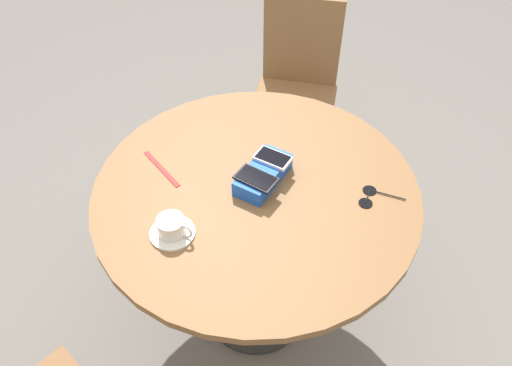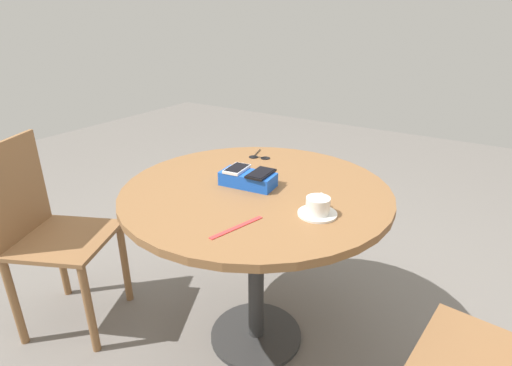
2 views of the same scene
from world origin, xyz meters
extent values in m
plane|color=slate|center=(0.00, 0.00, 0.00)|extent=(8.00, 8.00, 0.00)
cylinder|color=#2D2D2D|center=(0.00, 0.00, 0.01)|extent=(0.43, 0.43, 0.02)
cylinder|color=#2D2D2D|center=(0.00, 0.00, 0.38)|extent=(0.07, 0.07, 0.72)
cylinder|color=brown|center=(0.00, 0.00, 0.75)|extent=(1.07, 1.07, 0.03)
cube|color=blue|center=(-0.04, 0.00, 0.80)|extent=(0.23, 0.13, 0.06)
cube|color=white|center=(-0.03, -0.05, 0.79)|extent=(0.12, 0.02, 0.03)
cube|color=silver|center=(-0.09, 0.00, 0.83)|extent=(0.08, 0.12, 0.01)
cube|color=black|center=(-0.09, 0.00, 0.84)|extent=(0.07, 0.11, 0.00)
cube|color=black|center=(0.02, 0.01, 0.83)|extent=(0.08, 0.14, 0.01)
cube|color=black|center=(0.02, 0.01, 0.83)|extent=(0.07, 0.12, 0.00)
cylinder|color=silver|center=(0.31, -0.08, 0.77)|extent=(0.14, 0.14, 0.01)
cylinder|color=silver|center=(0.31, -0.08, 0.80)|extent=(0.08, 0.08, 0.06)
cylinder|color=tan|center=(0.31, -0.08, 0.83)|extent=(0.07, 0.07, 0.00)
torus|color=silver|center=(0.30, -0.04, 0.80)|extent=(0.02, 0.06, 0.05)
cube|color=red|center=(0.12, -0.31, 0.77)|extent=(0.07, 0.21, 0.00)
cylinder|color=black|center=(-0.15, 0.32, 0.77)|extent=(0.04, 0.04, 0.00)
cylinder|color=black|center=(-0.21, 0.30, 0.77)|extent=(0.04, 0.04, 0.00)
cylinder|color=black|center=(-0.18, 0.31, 0.77)|extent=(0.06, 0.02, 0.00)
cylinder|color=black|center=(-0.23, 0.37, 0.77)|extent=(0.03, 0.09, 0.00)
cube|color=brown|center=(-0.80, -0.37, 0.46)|extent=(0.53, 0.53, 0.02)
cube|color=brown|center=(-0.97, -0.45, 0.69)|extent=(0.18, 0.35, 0.45)
cylinder|color=brown|center=(-0.56, -0.46, 0.23)|extent=(0.04, 0.04, 0.45)
cylinder|color=brown|center=(-0.71, -0.14, 0.23)|extent=(0.04, 0.04, 0.45)
cylinder|color=brown|center=(-0.89, -0.61, 0.23)|extent=(0.04, 0.04, 0.45)
cylinder|color=brown|center=(-1.04, -0.29, 0.23)|extent=(0.04, 0.04, 0.45)
camera|label=1|loc=(0.90, 0.68, 1.94)|focal=35.00mm
camera|label=2|loc=(0.79, -1.23, 1.40)|focal=28.00mm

